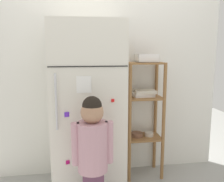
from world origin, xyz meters
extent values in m
cube|color=silver|center=(0.00, 0.35, 1.08)|extent=(2.62, 0.03, 2.17)
cube|color=silver|center=(-0.22, 0.02, 0.83)|extent=(0.69, 0.60, 1.67)
cube|color=black|center=(-0.22, -0.28, 1.26)|extent=(0.67, 0.01, 0.01)
cylinder|color=silver|center=(-0.50, -0.30, 0.97)|extent=(0.02, 0.02, 0.48)
cube|color=white|center=(-0.26, -0.28, 1.11)|extent=(0.13, 0.01, 0.14)
cube|color=red|center=(-0.01, -0.29, 0.96)|extent=(0.03, 0.01, 0.03)
cube|color=#6731D9|center=(-0.41, -0.29, 0.85)|extent=(0.04, 0.02, 0.04)
cube|color=#C41368|center=(-0.42, -0.29, 0.42)|extent=(0.03, 0.02, 0.03)
cube|color=blue|center=(-0.19, -0.29, 0.93)|extent=(0.03, 0.01, 0.03)
cylinder|color=#BF8C99|center=(-0.21, -0.48, 0.63)|extent=(0.24, 0.24, 0.41)
sphere|color=#BF8C99|center=(-0.21, -0.40, 0.82)|extent=(0.11, 0.11, 0.11)
sphere|color=#A87A5B|center=(-0.21, -0.48, 0.92)|extent=(0.18, 0.18, 0.18)
sphere|color=black|center=(-0.21, -0.48, 0.97)|extent=(0.16, 0.16, 0.16)
cylinder|color=#BF8C99|center=(-0.34, -0.48, 0.66)|extent=(0.07, 0.07, 0.35)
cylinder|color=#BF8C99|center=(-0.07, -0.48, 0.66)|extent=(0.07, 0.07, 0.35)
cylinder|color=olive|center=(0.21, 0.04, 0.64)|extent=(0.04, 0.04, 1.27)
cylinder|color=olive|center=(0.58, 0.04, 0.64)|extent=(0.04, 0.04, 1.27)
cylinder|color=olive|center=(0.21, 0.30, 0.64)|extent=(0.04, 0.04, 1.27)
cylinder|color=olive|center=(0.58, 0.30, 0.64)|extent=(0.04, 0.04, 1.27)
cube|color=olive|center=(0.40, 0.17, 1.26)|extent=(0.39, 0.28, 0.02)
cube|color=olive|center=(0.40, 0.17, 0.89)|extent=(0.39, 0.28, 0.02)
cube|color=olive|center=(0.40, 0.17, 0.44)|extent=(0.39, 0.28, 0.02)
cube|color=white|center=(0.39, 0.19, 0.92)|extent=(0.23, 0.18, 0.04)
cube|color=silver|center=(0.41, 0.18, 0.95)|extent=(0.23, 0.18, 0.03)
cylinder|color=brown|center=(0.33, 0.17, 0.47)|extent=(0.13, 0.13, 0.05)
cylinder|color=beige|center=(0.47, 0.17, 0.47)|extent=(0.10, 0.10, 0.04)
cube|color=white|center=(0.42, 0.18, 1.27)|extent=(0.22, 0.17, 0.01)
cube|color=white|center=(0.42, 0.10, 1.31)|extent=(0.22, 0.01, 0.09)
cube|color=white|center=(0.42, 0.26, 1.31)|extent=(0.22, 0.01, 0.09)
cube|color=white|center=(0.31, 0.18, 1.31)|extent=(0.01, 0.17, 0.09)
cube|color=white|center=(0.53, 0.18, 1.31)|extent=(0.01, 0.17, 0.09)
sphere|color=#B92E11|center=(0.39, 0.16, 1.31)|extent=(0.07, 0.07, 0.07)
sphere|color=maroon|center=(0.45, 0.16, 1.31)|extent=(0.07, 0.07, 0.07)
camera|label=1|loc=(-0.33, -2.32, 1.40)|focal=38.77mm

